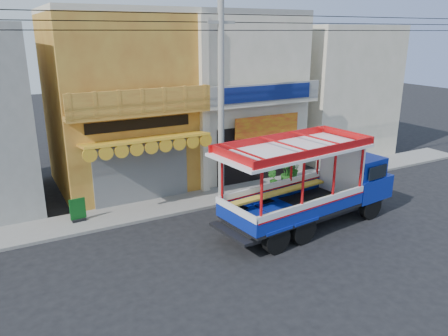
% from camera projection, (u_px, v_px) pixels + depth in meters
% --- Properties ---
extents(ground, '(90.00, 90.00, 0.00)m').
position_uv_depth(ground, '(284.00, 226.00, 16.98)').
color(ground, black).
rests_on(ground, ground).
extents(sidewalk, '(30.00, 2.00, 0.12)m').
position_uv_depth(sidewalk, '(233.00, 193.00, 20.31)').
color(sidewalk, slate).
rests_on(sidewalk, ground).
extents(shophouse_left, '(6.00, 7.50, 8.24)m').
position_uv_depth(shophouse_left, '(118.00, 101.00, 20.58)').
color(shophouse_left, '#A96725').
rests_on(shophouse_left, ground).
extents(shophouse_right, '(6.00, 6.75, 8.24)m').
position_uv_depth(shophouse_right, '(229.00, 93.00, 23.34)').
color(shophouse_right, beige).
rests_on(shophouse_right, ground).
extents(party_pilaster, '(0.35, 0.30, 8.00)m').
position_uv_depth(party_pilaster, '(205.00, 108.00, 19.39)').
color(party_pilaster, beige).
rests_on(party_pilaster, ground).
extents(filler_building_right, '(6.00, 6.00, 7.60)m').
position_uv_depth(filler_building_right, '(328.00, 91.00, 26.67)').
color(filler_building_right, beige).
rests_on(filler_building_right, ground).
extents(utility_pole, '(28.00, 0.26, 9.00)m').
position_uv_depth(utility_pole, '(224.00, 88.00, 17.85)').
color(utility_pole, gray).
rests_on(utility_pole, ground).
extents(songthaew_truck, '(7.79, 3.27, 3.53)m').
position_uv_depth(songthaew_truck, '(319.00, 182.00, 16.89)').
color(songthaew_truck, black).
rests_on(songthaew_truck, ground).
extents(green_sign, '(0.61, 0.32, 0.94)m').
position_uv_depth(green_sign, '(78.00, 212.00, 17.08)').
color(green_sign, black).
rests_on(green_sign, sidewalk).
extents(potted_plant_a, '(1.13, 1.13, 0.95)m').
position_uv_depth(potted_plant_a, '(293.00, 169.00, 22.15)').
color(potted_plant_a, '#1A4C15').
rests_on(potted_plant_a, sidewalk).
extents(potted_plant_b, '(0.55, 0.59, 0.87)m').
position_uv_depth(potted_plant_b, '(273.00, 179.00, 20.72)').
color(potted_plant_b, '#1A4C15').
rests_on(potted_plant_b, sidewalk).
extents(potted_plant_c, '(0.82, 0.82, 1.07)m').
position_uv_depth(potted_plant_c, '(287.00, 173.00, 21.32)').
color(potted_plant_c, '#1A4C15').
rests_on(potted_plant_c, sidewalk).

